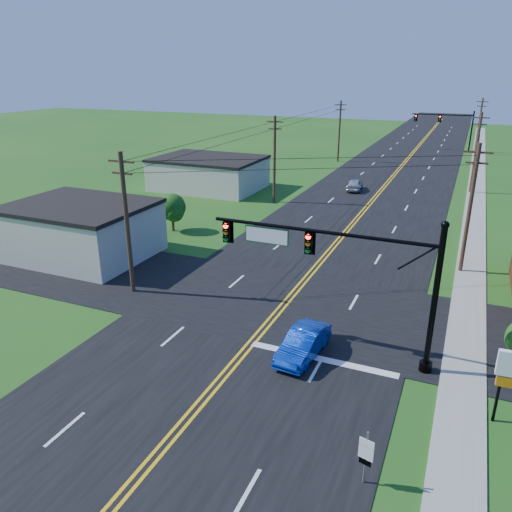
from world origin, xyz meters
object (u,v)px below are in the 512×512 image
at_px(signal_mast_far, 445,124).
at_px(route_sign, 366,454).
at_px(signal_mast_main, 339,265).
at_px(blue_car, 303,344).

xyz_separation_m(signal_mast_far, route_sign, (3.10, -80.02, -3.27)).
height_order(signal_mast_far, route_sign, signal_mast_far).
relative_size(signal_mast_main, blue_car, 2.69).
bearing_deg(blue_car, signal_mast_far, 93.88).
xyz_separation_m(blue_car, route_sign, (4.51, -6.97, 0.58)).
distance_m(signal_mast_far, route_sign, 80.14).
xyz_separation_m(signal_mast_far, blue_car, (-1.41, -73.04, -3.85)).
distance_m(signal_mast_main, route_sign, 9.30).
distance_m(signal_mast_main, signal_mast_far, 72.00).
distance_m(signal_mast_far, blue_car, 73.16).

